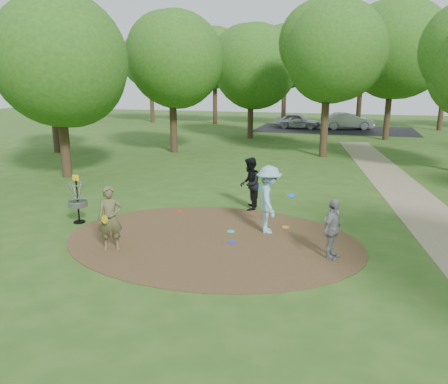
# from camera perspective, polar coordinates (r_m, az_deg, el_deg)

# --- Properties ---
(ground) EXTENTS (100.00, 100.00, 0.00)m
(ground) POSITION_cam_1_polar(r_m,az_deg,el_deg) (12.36, -1.58, -6.28)
(ground) COLOR #2D5119
(ground) RESTS_ON ground
(dirt_clearing) EXTENTS (8.40, 8.40, 0.02)m
(dirt_clearing) POSITION_cam_1_polar(r_m,az_deg,el_deg) (12.35, -1.58, -6.24)
(dirt_clearing) COLOR #47301C
(dirt_clearing) RESTS_ON ground
(parking_lot) EXTENTS (14.00, 8.00, 0.01)m
(parking_lot) POSITION_cam_1_polar(r_m,az_deg,el_deg) (41.25, 14.22, 7.91)
(parking_lot) COLOR black
(parking_lot) RESTS_ON ground
(player_observer_with_disc) EXTENTS (0.75, 0.66, 1.73)m
(player_observer_with_disc) POSITION_cam_1_polar(r_m,az_deg,el_deg) (11.80, -14.63, -3.33)
(player_observer_with_disc) COLOR brown
(player_observer_with_disc) RESTS_ON ground
(player_throwing_with_disc) EXTENTS (1.33, 1.46, 2.00)m
(player_throwing_with_disc) POSITION_cam_1_polar(r_m,az_deg,el_deg) (12.74, 5.86, -0.99)
(player_throwing_with_disc) COLOR #87BBCA
(player_throwing_with_disc) RESTS_ON ground
(player_walking_with_disc) EXTENTS (0.78, 0.96, 1.83)m
(player_walking_with_disc) POSITION_cam_1_polar(r_m,az_deg,el_deg) (14.99, 3.38, 1.07)
(player_walking_with_disc) COLOR black
(player_walking_with_disc) RESTS_ON ground
(player_waiting_with_disc) EXTENTS (0.66, 0.98, 1.55)m
(player_waiting_with_disc) POSITION_cam_1_polar(r_m,az_deg,el_deg) (11.19, 13.98, -4.75)
(player_waiting_with_disc) COLOR gray
(player_waiting_with_disc) RESTS_ON ground
(disc_ground_cyan) EXTENTS (0.22, 0.22, 0.02)m
(disc_ground_cyan) POSITION_cam_1_polar(r_m,az_deg,el_deg) (12.95, 0.91, -5.15)
(disc_ground_cyan) COLOR #19CAC2
(disc_ground_cyan) RESTS_ON dirt_clearing
(disc_ground_blue) EXTENTS (0.22, 0.22, 0.02)m
(disc_ground_blue) POSITION_cam_1_polar(r_m,az_deg,el_deg) (12.09, 1.10, -6.60)
(disc_ground_blue) COLOR #0E35EF
(disc_ground_blue) RESTS_ON dirt_clearing
(disc_ground_red) EXTENTS (0.22, 0.22, 0.02)m
(disc_ground_red) POSITION_cam_1_polar(r_m,az_deg,el_deg) (14.93, -5.80, -2.55)
(disc_ground_red) COLOR red
(disc_ground_red) RESTS_ON dirt_clearing
(car_left) EXTENTS (4.11, 1.83, 1.38)m
(car_left) POSITION_cam_1_polar(r_m,az_deg,el_deg) (41.40, 9.61, 9.12)
(car_left) COLOR #B8B8C0
(car_left) RESTS_ON ground
(car_right) EXTENTS (4.88, 2.95, 1.52)m
(car_right) POSITION_cam_1_polar(r_m,az_deg,el_deg) (41.59, 15.78, 8.91)
(car_right) COLOR #A7A8AF
(car_right) RESTS_ON ground
(disc_ground_orange) EXTENTS (0.22, 0.22, 0.02)m
(disc_ground_orange) POSITION_cam_1_polar(r_m,az_deg,el_deg) (13.44, 8.06, -4.56)
(disc_ground_orange) COLOR orange
(disc_ground_orange) RESTS_ON dirt_clearing
(disc_golf_basket) EXTENTS (0.63, 0.63, 1.54)m
(disc_golf_basket) POSITION_cam_1_polar(r_m,az_deg,el_deg) (14.32, -18.62, -0.47)
(disc_golf_basket) COLOR black
(disc_golf_basket) RESTS_ON ground
(tree_ring) EXTENTS (36.58, 46.28, 9.78)m
(tree_ring) POSITION_cam_1_polar(r_m,az_deg,el_deg) (20.57, 11.54, 16.82)
(tree_ring) COLOR #332316
(tree_ring) RESTS_ON ground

